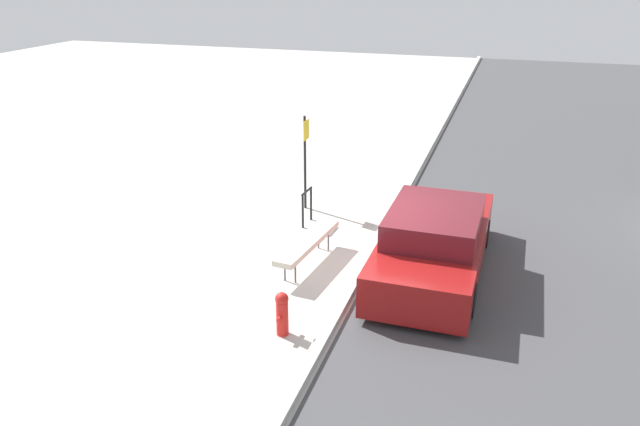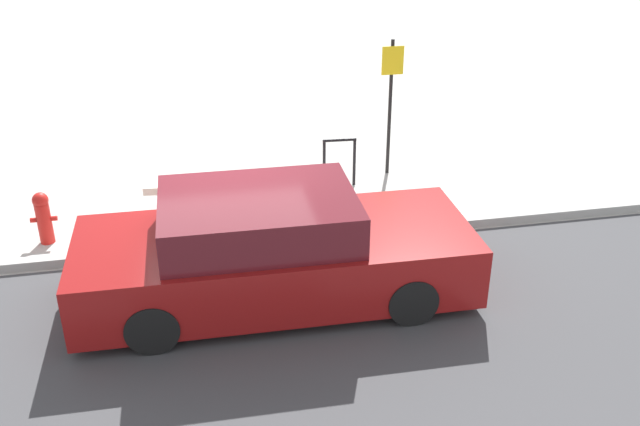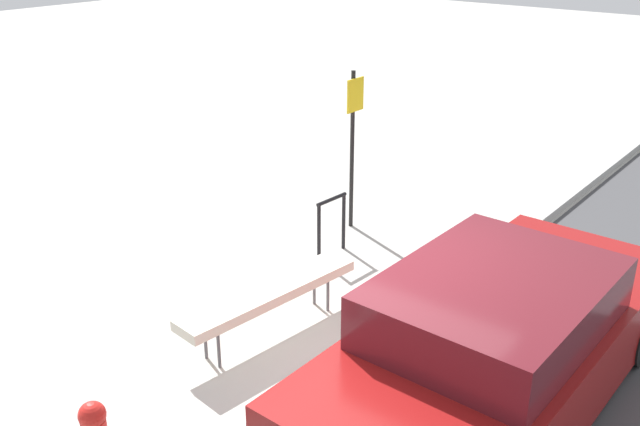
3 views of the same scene
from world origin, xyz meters
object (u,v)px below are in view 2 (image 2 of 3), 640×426
object	(u,v)px
parked_car_near	(272,251)
fire_hydrant	(43,216)
bench	(221,184)
sign_post	(391,95)
bike_rack	(339,157)

from	to	relation	value
parked_car_near	fire_hydrant	bearing A→B (deg)	146.39
bench	sign_post	bearing A→B (deg)	25.81
bench	fire_hydrant	distance (m)	2.53
fire_hydrant	parked_car_near	distance (m)	3.57
bike_rack	sign_post	bearing A→B (deg)	20.46
bike_rack	parked_car_near	bearing A→B (deg)	-116.30
bike_rack	fire_hydrant	distance (m)	4.61
sign_post	bike_rack	bearing A→B (deg)	-159.54
bike_rack	sign_post	world-z (taller)	sign_post
bench	fire_hydrant	world-z (taller)	fire_hydrant
bench	bike_rack	distance (m)	2.09
bike_rack	parked_car_near	distance (m)	3.47
parked_car_near	bike_rack	bearing A→B (deg)	64.51
bench	parked_car_near	size ratio (longest dim) A/B	0.48
bench	fire_hydrant	size ratio (longest dim) A/B	2.99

